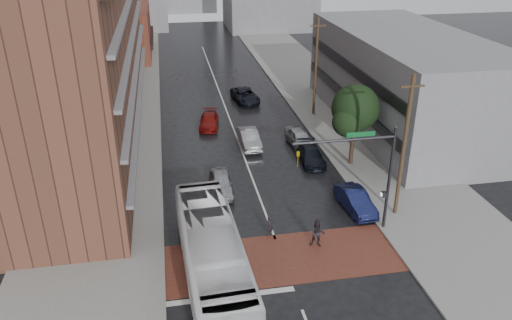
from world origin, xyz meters
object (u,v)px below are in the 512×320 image
pedestrian_a (270,226)px  car_travel_a (221,183)px  car_parked_mid (311,155)px  car_parked_far (300,138)px  car_travel_b (249,139)px  pedestrian_b (318,233)px  transit_bus (213,257)px  suv_travel (245,95)px  car_parked_near (355,200)px  car_travel_c (209,121)px

pedestrian_a → car_travel_a: (-2.40, 6.37, 0.01)m
car_parked_mid → car_parked_far: car_parked_far is taller
car_travel_b → pedestrian_b: bearing=-85.7°
transit_bus → suv_travel: size_ratio=2.48×
pedestrian_a → car_travel_a: 6.80m
transit_bus → car_parked_near: size_ratio=2.91×
pedestrian_b → car_travel_c: (-4.68, 21.24, -0.29)m
car_parked_near → car_parked_mid: car_parked_near is taller
car_parked_mid → car_travel_a: bearing=-151.9°
pedestrian_a → pedestrian_b: bearing=-53.1°
pedestrian_a → car_travel_b: 14.30m
car_parked_near → car_parked_mid: size_ratio=0.97×
car_travel_b → car_parked_far: (4.49, -0.76, 0.00)m
car_travel_c → suv_travel: size_ratio=0.85×
pedestrian_a → car_travel_b: bearing=64.1°
pedestrian_b → car_parked_far: (2.91, 15.14, -0.17)m
pedestrian_b → car_travel_b: 15.98m
suv_travel → car_parked_far: 13.32m
pedestrian_b → transit_bus: bearing=-140.6°
car_travel_a → car_parked_mid: 8.87m
pedestrian_b → car_travel_c: 21.75m
car_travel_a → car_parked_far: 10.70m
car_travel_c → car_parked_near: car_parked_near is taller
car_travel_a → car_travel_c: car_travel_a is taller
pedestrian_a → car_travel_c: pedestrian_a is taller
pedestrian_a → transit_bus: bearing=-156.8°
pedestrian_a → car_parked_far: 14.61m
car_parked_mid → pedestrian_a: bearing=-116.0°
car_travel_c → transit_bus: bearing=-85.7°
car_travel_b → car_travel_c: size_ratio=1.04×
pedestrian_a → car_parked_near: bearing=-3.7°
car_travel_c → car_parked_far: size_ratio=0.99×
transit_bus → car_parked_mid: 17.14m
car_parked_near → car_parked_far: (-0.99, 11.39, 0.03)m
pedestrian_a → car_parked_mid: (5.66, 10.10, -0.07)m
car_travel_a → transit_bus: bearing=-96.3°
car_travel_a → suv_travel: 20.79m
suv_travel → car_parked_near: car_parked_near is taller
pedestrian_a → car_travel_b: car_travel_b is taller
pedestrian_a → car_travel_a: size_ratio=0.34×
car_travel_a → car_travel_c: size_ratio=0.99×
car_travel_a → car_travel_b: size_ratio=0.95×
car_travel_b → car_travel_a: bearing=-115.2°
car_travel_a → car_travel_b: bearing=68.8°
suv_travel → car_parked_mid: size_ratio=1.14×
car_travel_a → car_parked_mid: (8.05, 3.73, -0.08)m
car_travel_a → car_travel_c: bearing=91.0°
car_travel_c → car_parked_mid: (7.67, -9.50, 0.02)m
pedestrian_b → suv_travel: size_ratio=0.36×
car_parked_near → car_travel_c: bearing=111.1°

